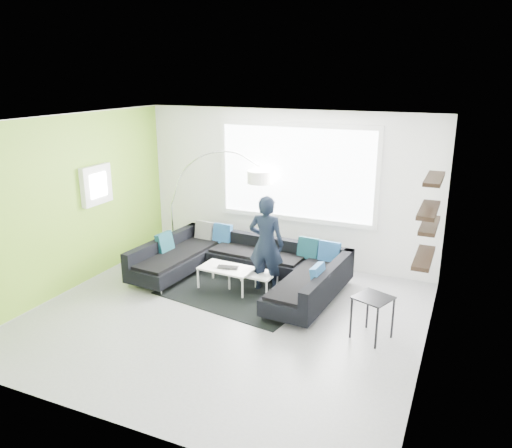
{
  "coord_description": "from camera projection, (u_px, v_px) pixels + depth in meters",
  "views": [
    {
      "loc": [
        3.06,
        -5.8,
        3.4
      ],
      "look_at": [
        0.11,
        0.9,
        1.17
      ],
      "focal_mm": 35.0,
      "sensor_mm": 36.0,
      "label": 1
    }
  ],
  "objects": [
    {
      "name": "ground",
      "position": [
        224.0,
        317.0,
        7.25
      ],
      "size": [
        5.5,
        5.5,
        0.0
      ],
      "primitive_type": "plane",
      "color": "gray",
      "rests_on": "ground"
    },
    {
      "name": "room_shell",
      "position": [
        231.0,
        193.0,
        6.89
      ],
      "size": [
        5.54,
        5.04,
        2.82
      ],
      "color": "white",
      "rests_on": "ground"
    },
    {
      "name": "sectional_sofa",
      "position": [
        239.0,
        268.0,
        8.22
      ],
      "size": [
        3.41,
        2.26,
        0.7
      ],
      "rotation": [
        0.0,
        0.0,
        -0.07
      ],
      "color": "black",
      "rests_on": "ground"
    },
    {
      "name": "rug",
      "position": [
        240.0,
        291.0,
        8.08
      ],
      "size": [
        2.56,
        2.04,
        0.01
      ],
      "primitive_type": "cube",
      "rotation": [
        0.0,
        0.0,
        -0.17
      ],
      "color": "black",
      "rests_on": "ground"
    },
    {
      "name": "coffee_table",
      "position": [
        240.0,
        279.0,
        8.13
      ],
      "size": [
        1.16,
        0.72,
        0.37
      ],
      "primitive_type": "cube",
      "rotation": [
        0.0,
        0.0,
        -0.06
      ],
      "color": "white",
      "rests_on": "ground"
    },
    {
      "name": "arc_lamp",
      "position": [
        171.0,
        204.0,
        9.35
      ],
      "size": [
        2.03,
        1.01,
        2.07
      ],
      "primitive_type": null,
      "rotation": [
        0.0,
        0.0,
        0.16
      ],
      "color": "silver",
      "rests_on": "ground"
    },
    {
      "name": "side_table",
      "position": [
        372.0,
        318.0,
        6.59
      ],
      "size": [
        0.56,
        0.56,
        0.6
      ],
      "primitive_type": "cube",
      "rotation": [
        0.0,
        0.0,
        -0.38
      ],
      "color": "black",
      "rests_on": "ground"
    },
    {
      "name": "person",
      "position": [
        266.0,
        244.0,
        7.93
      ],
      "size": [
        0.64,
        0.47,
        1.58
      ],
      "primitive_type": "imported",
      "rotation": [
        0.0,
        0.0,
        3.22
      ],
      "color": "black",
      "rests_on": "ground"
    },
    {
      "name": "laptop",
      "position": [
        227.0,
        268.0,
        8.03
      ],
      "size": [
        0.43,
        0.35,
        0.03
      ],
      "primitive_type": "imported",
      "rotation": [
        0.0,
        0.0,
        0.2
      ],
      "color": "black",
      "rests_on": "coffee_table"
    }
  ]
}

